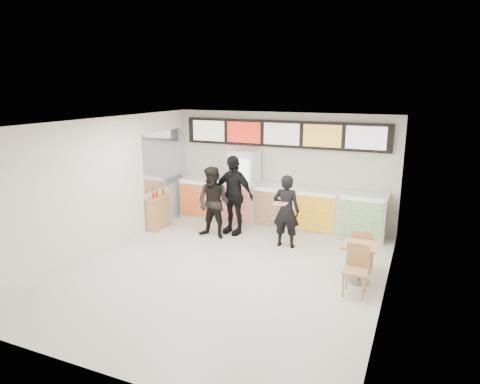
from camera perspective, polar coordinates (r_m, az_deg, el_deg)
The scene contains 15 objects.
floor at distance 8.79m, azimuth -1.74°, elevation -10.60°, with size 7.00×7.00×0.00m, color beige.
ceiling at distance 8.03m, azimuth -1.90°, elevation 9.28°, with size 7.00×7.00×0.00m, color white.
wall_back at distance 11.47m, azimuth 5.66°, elevation 3.05°, with size 6.00×6.00×0.00m, color silver.
wall_left at distance 9.91m, azimuth -17.72°, elevation 0.72°, with size 7.00×7.00×0.00m, color silver.
wall_right at distance 7.55m, azimuth 19.27°, elevation -3.40°, with size 7.00×7.00×0.00m, color silver.
service_counter at distance 11.30m, azimuth 4.92°, elevation -1.93°, with size 5.56×0.77×1.14m.
menu_board at distance 11.25m, azimuth 5.64°, elevation 7.73°, with size 5.50×0.14×0.70m.
drinks_fridge at distance 11.53m, azimuth 0.58°, elevation 0.64°, with size 0.70×0.67×2.00m.
mirror_panel at distance 11.77m, azimuth -9.96°, elevation 4.42°, with size 0.01×2.00×1.50m, color #B2B7BF.
customer_main at distance 9.90m, azimuth 6.18°, elevation -2.54°, with size 0.62×0.41×1.71m, color black.
customer_left at distance 10.44m, azimuth -3.56°, elevation -1.45°, with size 0.86×0.67×1.77m, color black.
customer_mid at distance 10.72m, azimuth -0.96°, elevation -0.39°, with size 1.17×0.49×2.00m, color black.
pizza_slice at distance 9.40m, azimuth 5.41°, elevation -1.50°, with size 0.36×0.36×0.02m.
cafe_table at distance 8.48m, azimuth 15.68°, elevation -8.22°, with size 0.62×1.55×0.90m.
condiment_ledge at distance 11.43m, azimuth -10.81°, elevation -2.68°, with size 0.31×0.76×1.01m.
Camera 1 is at (3.42, -7.23, 3.64)m, focal length 32.00 mm.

